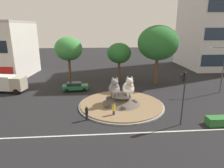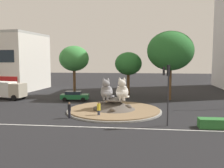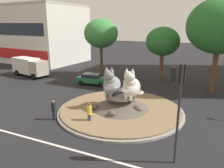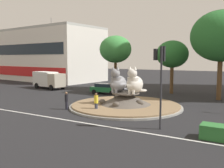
% 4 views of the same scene
% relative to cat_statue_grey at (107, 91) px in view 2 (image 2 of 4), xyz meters
% --- Properties ---
extents(ground_plane, '(160.00, 160.00, 0.00)m').
position_rel_cat_statue_grey_xyz_m(ground_plane, '(0.95, -0.05, -2.51)').
color(ground_plane, black).
extents(lane_centreline, '(112.00, 0.20, 0.01)m').
position_rel_cat_statue_grey_xyz_m(lane_centreline, '(0.95, -7.32, -2.51)').
color(lane_centreline, silver).
rests_on(lane_centreline, ground).
extents(roundabout_island, '(11.57, 11.57, 1.53)m').
position_rel_cat_statue_grey_xyz_m(roundabout_island, '(0.94, -0.05, -2.01)').
color(roundabout_island, gray).
rests_on(roundabout_island, ground).
extents(cat_statue_grey, '(1.67, 2.67, 2.69)m').
position_rel_cat_statue_grey_xyz_m(cat_statue_grey, '(0.00, 0.00, 0.00)').
color(cat_statue_grey, gray).
rests_on(cat_statue_grey, roundabout_island).
extents(cat_statue_white, '(1.80, 2.85, 2.76)m').
position_rel_cat_statue_grey_xyz_m(cat_statue_white, '(1.92, -0.02, 0.03)').
color(cat_statue_white, silver).
rests_on(cat_statue_white, roundabout_island).
extents(traffic_light_mast, '(0.73, 0.52, 5.88)m').
position_rel_cat_statue_grey_xyz_m(traffic_light_mast, '(6.71, -5.88, 1.76)').
color(traffic_light_mast, '#2D2D33').
rests_on(traffic_light_mast, ground).
extents(broadleaf_tree_behind_island, '(4.51, 4.51, 7.53)m').
position_rel_cat_statue_grey_xyz_m(broadleaf_tree_behind_island, '(2.00, 12.21, 3.06)').
color(broadleaf_tree_behind_island, brown).
rests_on(broadleaf_tree_behind_island, ground).
extents(second_tree_near_tower, '(7.16, 7.16, 10.70)m').
position_rel_cat_statue_grey_xyz_m(second_tree_near_tower, '(8.62, 9.74, 5.12)').
color(second_tree_near_tower, brown).
rests_on(second_tree_near_tower, ground).
extents(third_tree_left, '(5.15, 5.15, 8.66)m').
position_rel_cat_statue_grey_xyz_m(third_tree_left, '(-7.46, 12.58, 3.93)').
color(third_tree_left, brown).
rests_on(third_tree_left, ground).
extents(pedestrian_yellow_shirt, '(0.38, 0.38, 1.80)m').
position_rel_cat_statue_grey_xyz_m(pedestrian_yellow_shirt, '(-0.38, -3.51, -1.56)').
color(pedestrian_yellow_shirt, '#33384C').
rests_on(pedestrian_yellow_shirt, ground).
extents(pedestrian_black_shirt, '(0.36, 0.36, 1.75)m').
position_rel_cat_statue_grey_xyz_m(pedestrian_black_shirt, '(-3.53, -4.05, -1.58)').
color(pedestrian_black_shirt, black).
rests_on(pedestrian_black_shirt, ground).
extents(sedan_on_far_lane, '(4.33, 2.21, 1.47)m').
position_rel_cat_statue_grey_xyz_m(sedan_on_far_lane, '(-5.97, 7.06, -1.73)').
color(sedan_on_far_lane, '#1E6B38').
rests_on(sedan_on_far_lane, ground).
extents(delivery_box_truck, '(6.63, 3.40, 2.77)m').
position_rel_cat_statue_grey_xyz_m(delivery_box_truck, '(-17.24, 7.35, -0.96)').
color(delivery_box_truck, '#B7AD99').
rests_on(delivery_box_truck, ground).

